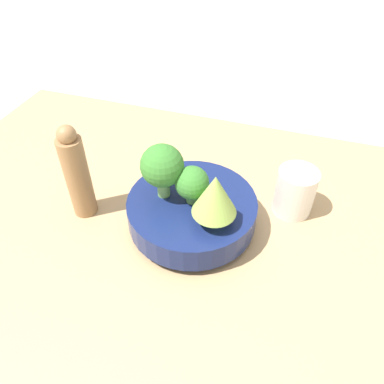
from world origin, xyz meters
The scene contains 8 objects.
ground_plane centered at (0.00, 0.00, 0.00)m, with size 6.00×6.00×0.00m, color beige.
table centered at (0.00, 0.00, 0.02)m, with size 1.09×0.80×0.03m.
bowl centered at (0.02, 0.03, 0.07)m, with size 0.22×0.22×0.06m.
broccoli_floret_left centered at (-0.03, 0.04, 0.15)m, with size 0.07×0.07×0.10m.
broccoli_floret_center centered at (0.02, 0.03, 0.13)m, with size 0.06×0.06×0.07m.
romanesco_piece_near centered at (0.07, 0.00, 0.15)m, with size 0.07×0.07×0.09m.
cup centered at (0.19, 0.13, 0.08)m, with size 0.07×0.07×0.09m.
pepper_mill centered at (-0.18, 0.01, 0.12)m, with size 0.04×0.04×0.18m.
Camera 1 is at (0.16, -0.40, 0.53)m, focal length 35.00 mm.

